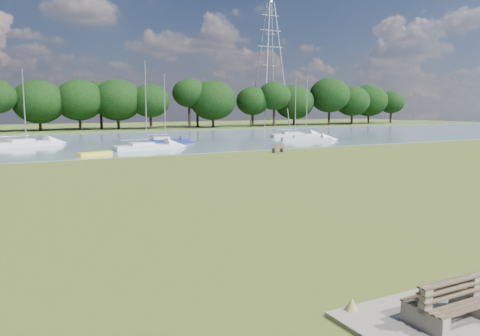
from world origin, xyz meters
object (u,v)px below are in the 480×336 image
pylon (270,45)px  sailboat_5 (294,134)px  sailboat_3 (146,145)px  bench_pair (450,303)px  riverbank_bench (278,148)px  kayak (95,154)px  sailboat_2 (306,138)px  sailboat_4 (165,139)px  sailboat_1 (26,142)px

pylon → sailboat_5: bearing=-115.6°
sailboat_3 → sailboat_5: (25.07, 8.78, 0.02)m
bench_pair → riverbank_bench: (16.85, 33.39, -0.07)m
kayak → sailboat_2: (28.26, 5.67, 0.28)m
bench_pair → pylon: 97.69m
pylon → sailboat_2: size_ratio=3.34×
riverbank_bench → sailboat_4: sailboat_4 is taller
riverbank_bench → sailboat_3: 14.16m
sailboat_2 → sailboat_5: sailboat_5 is taller
sailboat_3 → sailboat_5: 26.56m
sailboat_4 → sailboat_5: (20.71, 2.04, -0.01)m
bench_pair → sailboat_4: size_ratio=0.22×
riverbank_bench → pylon: (29.85, 50.61, 17.55)m
sailboat_1 → kayak: bearing=-89.3°
riverbank_bench → sailboat_2: size_ratio=0.17×
kayak → sailboat_5: (31.08, 12.38, 0.32)m
pylon → sailboat_1: size_ratio=3.26×
riverbank_bench → pylon: bearing=42.2°
sailboat_2 → pylon: bearing=89.5°
riverbank_bench → kayak: bearing=145.3°
riverbank_bench → sailboat_3: (-10.99, 8.94, 0.07)m
riverbank_bench → sailboat_1: bearing=122.1°
bench_pair → sailboat_2: 52.55m
bench_pair → sailboat_4: (10.23, 49.06, 0.04)m
riverbank_bench → kayak: riverbank_bench is taller
bench_pair → sailboat_3: (5.86, 42.33, 0.00)m
sailboat_5 → sailboat_3: bearing=-146.6°
riverbank_bench → bench_pair: bearing=-134.0°
riverbank_bench → sailboat_5: size_ratio=0.17×
sailboat_5 → sailboat_4: bearing=-160.2°
sailboat_1 → sailboat_4: bearing=-32.1°
sailboat_1 → sailboat_2: size_ratio=1.02×
sailboat_4 → sailboat_1: bearing=-179.4°
riverbank_bench → sailboat_3: bearing=123.6°
riverbank_bench → sailboat_4: 17.01m
sailboat_1 → sailboat_3: (11.17, -10.05, -0.05)m
riverbank_bench → pylon: 61.32m
sailboat_1 → sailboat_3: bearing=-62.0°
pylon → sailboat_4: pylon is taller
sailboat_5 → bench_pair: bearing=-107.1°
sailboat_1 → sailboat_4: size_ratio=1.04×
pylon → sailboat_4: (-36.47, -34.94, -17.44)m
sailboat_5 → riverbank_bench: bearing=-114.4°
sailboat_5 → pylon: bearing=78.5°
sailboat_4 → kayak: bearing=-122.4°
bench_pair → riverbank_bench: size_ratio=1.25×
kayak → sailboat_4: sailboat_4 is taller
riverbank_bench → sailboat_3: sailboat_3 is taller
sailboat_3 → sailboat_4: sailboat_3 is taller
bench_pair → kayak: (-0.14, 38.73, -0.29)m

